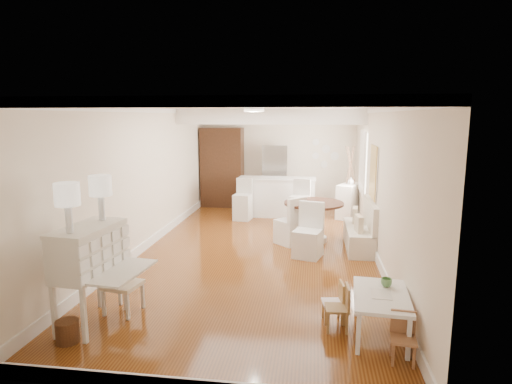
% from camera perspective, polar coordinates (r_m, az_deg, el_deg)
% --- Properties ---
extents(room, '(9.00, 9.04, 2.82)m').
position_cam_1_polar(room, '(8.45, 0.79, 5.66)').
color(room, brown).
rests_on(room, ground).
extents(secretary_bureau, '(1.11, 1.13, 1.29)m').
position_cam_1_polar(secretary_bureau, '(5.88, -21.18, -10.34)').
color(secretary_bureau, silver).
rests_on(secretary_bureau, ground).
extents(gustavian_armchair, '(0.54, 0.54, 0.81)m').
position_cam_1_polar(gustavian_armchair, '(6.15, -17.35, -11.59)').
color(gustavian_armchair, silver).
rests_on(gustavian_armchair, ground).
extents(wicker_basket, '(0.33, 0.33, 0.27)m').
position_cam_1_polar(wicker_basket, '(5.73, -23.85, -16.65)').
color(wicker_basket, '#54321A').
rests_on(wicker_basket, ground).
extents(kids_table, '(0.72, 1.11, 0.53)m').
position_cam_1_polar(kids_table, '(5.57, 16.25, -15.47)').
color(kids_table, white).
rests_on(kids_table, ground).
extents(kids_chair_a, '(0.30, 0.30, 0.59)m').
position_cam_1_polar(kids_chair_a, '(5.57, 10.75, -14.89)').
color(kids_chair_a, olive).
rests_on(kids_chair_a, ground).
extents(kids_chair_b, '(0.30, 0.30, 0.54)m').
position_cam_1_polar(kids_chair_b, '(5.77, 10.18, -14.22)').
color(kids_chair_b, tan).
rests_on(kids_chair_b, ground).
extents(kids_chair_c, '(0.29, 0.29, 0.56)m').
position_cam_1_polar(kids_chair_c, '(5.10, 19.06, -17.96)').
color(kids_chair_c, '#9D6A47').
rests_on(kids_chair_c, ground).
extents(banquette, '(0.52, 1.60, 0.98)m').
position_cam_1_polar(banquette, '(8.85, 13.58, -4.21)').
color(banquette, silver).
rests_on(banquette, ground).
extents(dining_table, '(1.43, 1.43, 0.85)m').
position_cam_1_polar(dining_table, '(9.14, 7.66, -3.97)').
color(dining_table, '#482417').
rests_on(dining_table, ground).
extents(slip_chair_near, '(0.61, 0.62, 1.03)m').
position_cam_1_polar(slip_chair_near, '(8.12, 6.95, -5.10)').
color(slip_chair_near, white).
rests_on(slip_chair_near, ground).
extents(slip_chair_far, '(0.69, 0.69, 1.00)m').
position_cam_1_polar(slip_chair_far, '(8.92, 4.52, -3.77)').
color(slip_chair_far, white).
rests_on(slip_chair_far, ground).
extents(breakfast_counter, '(2.05, 0.65, 1.03)m').
position_cam_1_polar(breakfast_counter, '(11.38, 2.78, -0.66)').
color(breakfast_counter, white).
rests_on(breakfast_counter, ground).
extents(bar_stool_left, '(0.47, 0.47, 1.05)m').
position_cam_1_polar(bar_stool_left, '(10.94, -1.82, -1.03)').
color(bar_stool_left, silver).
rests_on(bar_stool_left, ground).
extents(bar_stool_right, '(0.53, 0.53, 1.09)m').
position_cam_1_polar(bar_stool_right, '(10.61, 5.83, -1.31)').
color(bar_stool_right, silver).
rests_on(bar_stool_right, ground).
extents(pantry_cabinet, '(1.20, 0.60, 2.30)m').
position_cam_1_polar(pantry_cabinet, '(12.60, -4.50, 3.28)').
color(pantry_cabinet, '#381E11').
rests_on(pantry_cabinet, ground).
extents(fridge, '(0.75, 0.65, 1.80)m').
position_cam_1_polar(fridge, '(12.34, 4.15, 1.97)').
color(fridge, silver).
rests_on(fridge, ground).
extents(sideboard, '(0.75, 1.02, 0.89)m').
position_cam_1_polar(sideboard, '(11.48, 12.31, -1.14)').
color(sideboard, white).
rests_on(sideboard, ground).
extents(pencil_cup, '(0.18, 0.18, 0.11)m').
position_cam_1_polar(pencil_cup, '(5.68, 16.99, -11.46)').
color(pencil_cup, '#5C9657').
rests_on(pencil_cup, kids_table).
extents(branch_vase, '(0.21, 0.21, 0.18)m').
position_cam_1_polar(branch_vase, '(11.37, 12.54, 1.47)').
color(branch_vase, white).
rests_on(branch_vase, sideboard).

